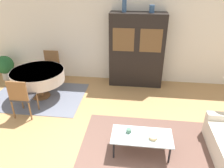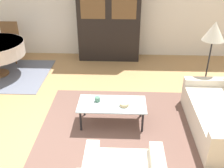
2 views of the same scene
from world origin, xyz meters
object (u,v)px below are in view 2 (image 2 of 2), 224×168
at_px(display_cabinet, 109,19).
at_px(dining_chair_far, 9,39).
at_px(cup, 97,99).
at_px(coffee_table, 112,105).
at_px(bowl, 124,104).
at_px(floor_lamp, 214,34).

bearing_deg(display_cabinet, dining_chair_far, -175.44).
bearing_deg(dining_chair_far, cup, 133.70).
distance_m(display_cabinet, dining_chair_far, 2.55).
bearing_deg(cup, dining_chair_far, 133.70).
bearing_deg(coffee_table, display_cabinet, 93.85).
height_order(dining_chair_far, bowl, dining_chair_far).
bearing_deg(floor_lamp, cup, -154.58).
distance_m(dining_chair_far, bowl, 3.93).
height_order(coffee_table, dining_chair_far, dining_chair_far).
height_order(coffee_table, cup, cup).
xyz_separation_m(dining_chair_far, floor_lamp, (4.44, -1.60, 0.69)).
distance_m(display_cabinet, bowl, 2.96).
bearing_deg(floor_lamp, dining_chair_far, 160.18).
relative_size(display_cabinet, bowl, 14.17).
height_order(display_cabinet, floor_lamp, display_cabinet).
bearing_deg(cup, floor_lamp, 25.42).
xyz_separation_m(coffee_table, cup, (-0.24, 0.06, 0.07)).
xyz_separation_m(coffee_table, display_cabinet, (-0.19, 2.82, 0.68)).
distance_m(display_cabinet, floor_lamp, 2.66).
bearing_deg(bowl, cup, 165.03).
bearing_deg(floor_lamp, coffee_table, -150.04).
bearing_deg(display_cabinet, coffee_table, -86.15).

